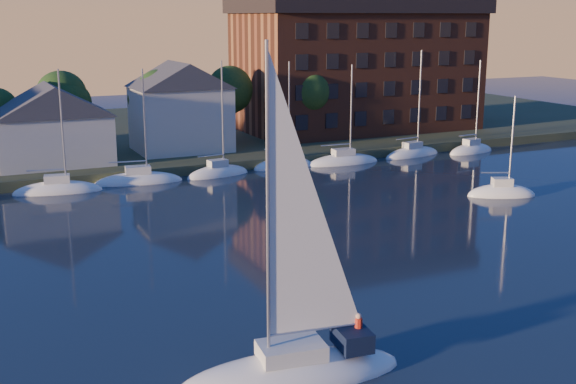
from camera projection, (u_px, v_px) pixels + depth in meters
shoreline_land at (85, 142)px, 92.15m from camera, size 160.00×50.00×2.00m
wooden_dock at (125, 177)px, 71.91m from camera, size 120.00×3.00×1.00m
clubhouse_centre at (52, 123)px, 72.63m from camera, size 11.55×8.40×8.08m
clubhouse_east at (180, 106)px, 79.94m from camera, size 10.50×8.40×9.80m
condo_block at (357, 62)px, 94.98m from camera, size 31.00×17.00×17.40m
tree_line at (118, 94)px, 80.72m from camera, size 93.40×5.40×8.90m
moored_fleet at (132, 182)px, 69.25m from camera, size 87.50×2.40×12.05m
hero_sailboat at (295, 364)px, 31.94m from camera, size 10.66×4.57×15.83m
drifting_sailboat_right at (501, 195)px, 64.40m from camera, size 6.42×4.36×10.04m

